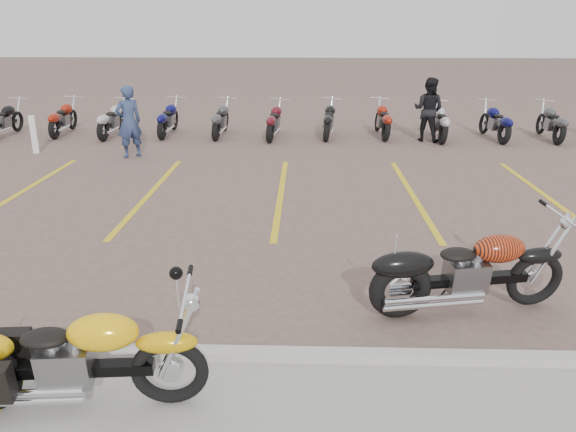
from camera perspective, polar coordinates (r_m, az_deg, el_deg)
name	(u,v)px	position (r m, az deg, el deg)	size (l,w,h in m)	color
ground	(268,278)	(7.83, -2.02, -6.27)	(100.00, 100.00, 0.00)	#725751
curb	(256,355)	(6.05, -3.29, -13.90)	(60.00, 0.18, 0.12)	#ADAAA3
parking_stripes	(281,194)	(11.56, -0.74, 2.28)	(38.00, 5.50, 0.01)	gold
yellow_cruiser	(67,361)	(5.53, -21.50, -13.55)	(2.40, 0.42, 0.99)	black
flame_cruiser	(463,274)	(7.06, 17.35, -5.64)	(2.44, 0.62, 1.01)	black
person_a	(129,122)	(15.15, -15.87, 9.19)	(0.67, 0.44, 1.85)	navy
person_b	(428,110)	(17.18, 14.07, 10.45)	(0.90, 0.70, 1.85)	black
bollard	(34,135)	(16.60, -24.41, 7.55)	(0.15, 0.15, 1.00)	silver
bg_bike_row	(300,119)	(17.25, 1.26, 9.78)	(18.82, 2.01, 1.10)	black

